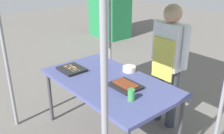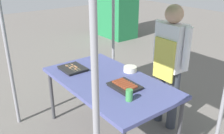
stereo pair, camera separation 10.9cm
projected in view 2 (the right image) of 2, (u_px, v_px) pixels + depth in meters
The scene contains 8 objects.
ground_plane at pixel (109, 134), 3.11m from camera, with size 18.00×18.00×0.00m, color #66605B.
stall_table at pixel (109, 84), 2.85m from camera, with size 1.60×0.90×0.75m.
tray_grilled_sausages at pixel (125, 86), 2.65m from camera, with size 0.32×0.26×0.05m.
tray_meat_skewers at pixel (73, 69), 3.09m from camera, with size 0.32×0.27×0.04m.
condiment_bowl at pixel (130, 69), 3.04m from camera, with size 0.16×0.16×0.06m, color silver.
drink_cup_near_edge at pixel (129, 95), 2.39m from camera, with size 0.07×0.07×0.12m, color #3F994C.
vendor_woman at pixel (170, 59), 2.98m from camera, with size 0.52×0.23×1.56m.
neighbor_stall_left at pixel (116, 0), 6.92m from camera, with size 1.09×0.74×2.04m.
Camera 2 is at (2.05, -1.52, 1.98)m, focal length 40.00 mm.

